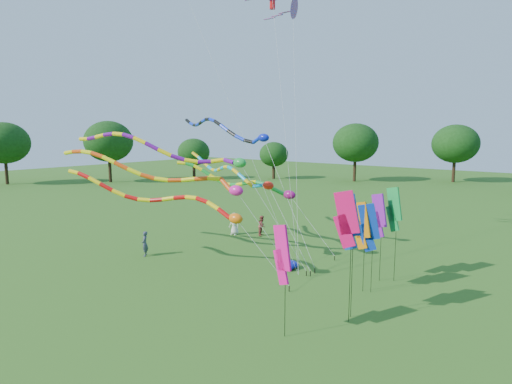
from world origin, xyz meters
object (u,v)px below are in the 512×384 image
Objects in this scene: person_a at (234,224)px; person_b at (145,244)px; blue_nylon_heap at (285,264)px; tube_kite_red at (170,200)px; person_c at (262,226)px; tube_kite_orange at (167,174)px.

person_b is at bearing -102.37° from person_a.
blue_nylon_heap is 1.07× the size of person_b.
tube_kite_red is 10.80m from person_c.
tube_kite_orange is 8.40m from person_a.
blue_nylon_heap is at bearing 68.85° from person_b.
person_c is at bearing 64.44° from tube_kite_orange.
tube_kite_red is at bearing -77.96° from person_a.
person_a reaches higher than person_c.
person_c is (-1.25, 10.16, -3.44)m from tube_kite_red.
tube_kite_orange is 4.82m from person_b.
blue_nylon_heap is (4.66, 4.75, -3.99)m from tube_kite_red.
tube_kite_orange is 9.47m from person_c.
tube_kite_orange is 9.34m from blue_nylon_heap.
person_b is 1.04× the size of person_c.
tube_kite_red is 7.69× the size of blue_nylon_heap.
person_a is 2.21m from person_c.
person_a is at bearing 151.18° from blue_nylon_heap.
blue_nylon_heap is at bearing 4.82° from tube_kite_orange.
tube_kite_red is at bearing 168.75° from person_c.
blue_nylon_heap is 8.96m from person_a.
person_c is (-5.91, 5.41, 0.56)m from blue_nylon_heap.
tube_kite_red is 8.21× the size of person_b.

